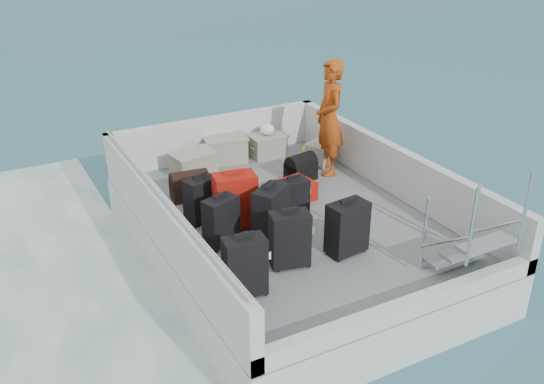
# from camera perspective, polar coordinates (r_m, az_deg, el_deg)

# --- Properties ---
(ground) EXTENTS (160.00, 160.00, 0.00)m
(ground) POSITION_cam_1_polar(r_m,az_deg,el_deg) (8.41, 1.53, -6.14)
(ground) COLOR #174551
(ground) RESTS_ON ground
(ferry_hull) EXTENTS (3.60, 5.00, 0.60)m
(ferry_hull) POSITION_cam_1_polar(r_m,az_deg,el_deg) (8.26, 1.55, -4.37)
(ferry_hull) COLOR silver
(ferry_hull) RESTS_ON ground
(deck) EXTENTS (3.30, 4.70, 0.02)m
(deck) POSITION_cam_1_polar(r_m,az_deg,el_deg) (8.11, 1.58, -2.47)
(deck) COLOR gray
(deck) RESTS_ON ferry_hull
(deck_fittings) EXTENTS (3.60, 5.00, 0.90)m
(deck_fittings) POSITION_cam_1_polar(r_m,az_deg,el_deg) (7.85, 4.96, -0.41)
(deck_fittings) COLOR silver
(deck_fittings) RESTS_ON deck
(suitcase_0) EXTENTS (0.47, 0.31, 0.69)m
(suitcase_0) POSITION_cam_1_polar(r_m,az_deg,el_deg) (6.40, -2.56, -7.09)
(suitcase_0) COLOR black
(suitcase_0) RESTS_ON deck
(suitcase_1) EXTENTS (0.47, 0.36, 0.63)m
(suitcase_1) POSITION_cam_1_polar(r_m,az_deg,el_deg) (7.35, -4.81, -2.84)
(suitcase_1) COLOR black
(suitcase_1) RESTS_ON deck
(suitcase_2) EXTENTS (0.47, 0.36, 0.60)m
(suitcase_2) POSITION_cam_1_polar(r_m,az_deg,el_deg) (7.94, -6.68, -0.74)
(suitcase_2) COLOR black
(suitcase_2) RESTS_ON deck
(suitcase_3) EXTENTS (0.49, 0.35, 0.68)m
(suitcase_3) POSITION_cam_1_polar(r_m,az_deg,el_deg) (6.89, 1.67, -4.54)
(suitcase_3) COLOR black
(suitcase_3) RESTS_ON deck
(suitcase_4) EXTENTS (0.55, 0.49, 0.69)m
(suitcase_4) POSITION_cam_1_polar(r_m,az_deg,el_deg) (7.43, -0.12, -2.10)
(suitcase_4) COLOR black
(suitcase_4) RESTS_ON deck
(suitcase_5) EXTENTS (0.58, 0.40, 0.73)m
(suitcase_5) POSITION_cam_1_polar(r_m,az_deg,el_deg) (7.72, -3.49, -0.87)
(suitcase_5) COLOR #99110B
(suitcase_5) RESTS_ON deck
(suitcase_6) EXTENTS (0.51, 0.34, 0.66)m
(suitcase_6) POSITION_cam_1_polar(r_m,az_deg,el_deg) (7.20, 7.09, -3.44)
(suitcase_6) COLOR black
(suitcase_6) RESTS_ON deck
(suitcase_7) EXTENTS (0.39, 0.22, 0.55)m
(suitcase_7) POSITION_cam_1_polar(r_m,az_deg,el_deg) (7.98, 2.02, -0.68)
(suitcase_7) COLOR black
(suitcase_7) RESTS_ON deck
(suitcase_8) EXTENTS (0.74, 0.55, 0.27)m
(suitcase_8) POSITION_cam_1_polar(r_m,az_deg,el_deg) (8.49, 1.69, -0.01)
(suitcase_8) COLOR #99110B
(suitcase_8) RESTS_ON deck
(duffel_0) EXTENTS (0.55, 0.35, 0.32)m
(duffel_0) POSITION_cam_1_polar(r_m,az_deg,el_deg) (8.64, -7.76, 0.39)
(duffel_0) COLOR black
(duffel_0) RESTS_ON deck
(duffel_1) EXTENTS (0.55, 0.52, 0.32)m
(duffel_1) POSITION_cam_1_polar(r_m,az_deg,el_deg) (8.41, -4.04, -0.13)
(duffel_1) COLOR black
(duffel_1) RESTS_ON deck
(duffel_2) EXTENTS (0.49, 0.38, 0.32)m
(duffel_2) POSITION_cam_1_polar(r_m,az_deg,el_deg) (9.15, 2.73, 2.08)
(duffel_2) COLOR black
(duffel_2) RESTS_ON deck
(crate_0) EXTENTS (0.67, 0.51, 0.37)m
(crate_0) POSITION_cam_1_polar(r_m,az_deg,el_deg) (9.30, -7.38, 2.48)
(crate_0) COLOR gray
(crate_0) RESTS_ON deck
(crate_1) EXTENTS (0.73, 0.57, 0.39)m
(crate_1) POSITION_cam_1_polar(r_m,az_deg,el_deg) (9.84, -4.41, 3.99)
(crate_1) COLOR gray
(crate_1) RESTS_ON deck
(crate_2) EXTENTS (0.57, 0.40, 0.34)m
(crate_2) POSITION_cam_1_polar(r_m,az_deg,el_deg) (10.03, -0.45, 4.34)
(crate_2) COLOR gray
(crate_2) RESTS_ON deck
(crate_3) EXTENTS (0.61, 0.53, 0.31)m
(crate_3) POSITION_cam_1_polar(r_m,az_deg,el_deg) (9.82, 4.82, 3.67)
(crate_3) COLOR gray
(crate_3) RESTS_ON deck
(yellow_bag) EXTENTS (0.28, 0.26, 0.22)m
(yellow_bag) POSITION_cam_1_polar(r_m,az_deg,el_deg) (10.08, 3.59, 4.02)
(yellow_bag) COLOR yellow
(yellow_bag) RESTS_ON deck
(white_bag) EXTENTS (0.24, 0.24, 0.18)m
(white_bag) POSITION_cam_1_polar(r_m,az_deg,el_deg) (9.94, -0.45, 5.74)
(white_bag) COLOR white
(white_bag) RESTS_ON crate_2
(passenger) EXTENTS (0.56, 0.73, 1.77)m
(passenger) POSITION_cam_1_polar(r_m,az_deg,el_deg) (9.20, 5.42, 6.95)
(passenger) COLOR #E85A15
(passenger) RESTS_ON deck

